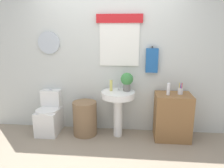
{
  "coord_description": "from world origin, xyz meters",
  "views": [
    {
      "loc": [
        0.4,
        -2.53,
        1.75
      ],
      "look_at": [
        0.08,
        0.8,
        0.92
      ],
      "focal_mm": 34.52,
      "sensor_mm": 36.0,
      "label": 1
    }
  ],
  "objects": [
    {
      "name": "back_wall",
      "position": [
        0.0,
        1.15,
        1.31
      ],
      "size": [
        4.4,
        0.18,
        2.6
      ],
      "color": "silver",
      "rests_on": "ground_plane"
    },
    {
      "name": "potted_plant",
      "position": [
        0.31,
        0.91,
        0.96
      ],
      "size": [
        0.21,
        0.21,
        0.31
      ],
      "color": "slate",
      "rests_on": "pedestal_sink"
    },
    {
      "name": "lotion_bottle",
      "position": [
        0.97,
        0.81,
        0.86
      ],
      "size": [
        0.05,
        0.05,
        0.19
      ],
      "primitive_type": "cylinder",
      "color": "white",
      "rests_on": "wooden_cabinet"
    },
    {
      "name": "soap_bottle",
      "position": [
        0.05,
        0.9,
        0.87
      ],
      "size": [
        0.05,
        0.05,
        0.18
      ],
      "primitive_type": "cylinder",
      "color": "#DBD166",
      "rests_on": "pedestal_sink"
    },
    {
      "name": "laundry_hamper",
      "position": [
        -0.39,
        0.85,
        0.29
      ],
      "size": [
        0.41,
        0.41,
        0.58
      ],
      "primitive_type": "cylinder",
      "color": "#846647",
      "rests_on": "ground_plane"
    },
    {
      "name": "pedestal_sink",
      "position": [
        0.17,
        0.85,
        0.6
      ],
      "size": [
        0.55,
        0.55,
        0.78
      ],
      "color": "white",
      "rests_on": "ground_plane"
    },
    {
      "name": "ground_plane",
      "position": [
        0.0,
        0.0,
        0.0
      ],
      "size": [
        8.0,
        8.0,
        0.0
      ],
      "primitive_type": "plane",
      "color": "gray"
    },
    {
      "name": "toothbrush_cup",
      "position": [
        1.17,
        0.87,
        0.82
      ],
      "size": [
        0.08,
        0.08,
        0.19
      ],
      "color": "silver",
      "rests_on": "wooden_cabinet"
    },
    {
      "name": "faucet",
      "position": [
        0.17,
        0.97,
        0.83
      ],
      "size": [
        0.03,
        0.03,
        0.1
      ],
      "primitive_type": "cylinder",
      "color": "silver",
      "rests_on": "pedestal_sink"
    },
    {
      "name": "toilet",
      "position": [
        -1.03,
        0.88,
        0.29
      ],
      "size": [
        0.38,
        0.51,
        0.75
      ],
      "color": "white",
      "rests_on": "ground_plane"
    },
    {
      "name": "wooden_cabinet",
      "position": [
        1.07,
        0.85,
        0.38
      ],
      "size": [
        0.57,
        0.44,
        0.76
      ],
      "primitive_type": "cube",
      "color": "olive",
      "rests_on": "ground_plane"
    }
  ]
}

